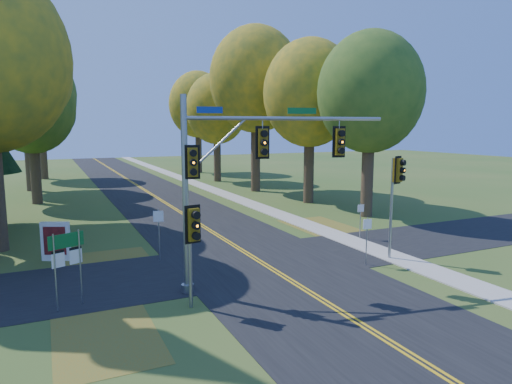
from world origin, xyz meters
name	(u,v)px	position (x,y,z in m)	size (l,w,h in m)	color
ground	(279,274)	(0.00, 0.00, 0.00)	(160.00, 160.00, 0.00)	#2F521D
road_main	(279,274)	(0.00, 0.00, 0.01)	(8.00, 160.00, 0.02)	black
road_cross	(259,261)	(0.00, 2.00, 0.01)	(60.00, 6.00, 0.02)	black
centerline_left	(277,274)	(-0.10, 0.00, 0.03)	(0.10, 160.00, 0.01)	gold
centerline_right	(281,273)	(0.10, 0.00, 0.03)	(0.10, 160.00, 0.01)	gold
sidewalk_east	(392,256)	(6.20, 0.00, 0.03)	(1.60, 160.00, 0.06)	#9E998E
leaf_patch_w_near	(110,267)	(-6.50, 4.00, 0.01)	(4.00, 6.00, 0.00)	brown
leaf_patch_e	(332,230)	(6.80, 6.00, 0.01)	(3.50, 8.00, 0.00)	brown
leaf_patch_w_far	(106,336)	(-7.50, -3.00, 0.01)	(3.00, 5.00, 0.00)	brown
tree_e_a	(370,93)	(11.57, 8.77, 8.53)	(7.20, 7.20, 12.73)	#38281C
tree_e_b	(310,94)	(10.97, 15.58, 8.90)	(7.60, 7.60, 13.33)	#38281C
tree_w_c	(32,106)	(-9.54, 24.47, 7.94)	(6.80, 6.80, 11.91)	#38281C
tree_e_c	(256,80)	(9.88, 23.69, 10.66)	(8.80, 8.80, 15.79)	#38281C
tree_w_d	(26,90)	(-10.13, 33.18, 9.78)	(8.20, 8.20, 14.56)	#38281C
tree_e_d	(217,109)	(9.26, 32.87, 8.24)	(7.00, 7.00, 12.32)	#38281C
tree_w_e	(40,94)	(-8.92, 44.09, 10.07)	(8.40, 8.40, 14.97)	#38281C
tree_e_e	(198,105)	(10.47, 43.58, 9.19)	(7.80, 7.80, 13.74)	#38281C
traffic_mast	(239,166)	(-2.22, -0.85, 4.77)	(8.09, 1.62, 7.42)	gray
east_signal_pole	(397,182)	(5.92, -0.40, 3.74)	(0.55, 0.66, 4.93)	gray
ped_signal_pole	(193,232)	(-4.46, -2.15, 2.72)	(0.58, 0.67, 3.66)	gray
route_sign_cluster	(67,254)	(-8.35, -0.14, 1.91)	(1.17, 0.55, 2.71)	gray
info_kiosk	(56,241)	(-8.62, 6.17, 0.92)	(1.30, 0.73, 1.86)	silver
reg_sign_e_north	(361,215)	(7.06, 3.63, 1.38)	(0.38, 0.07, 2.01)	gray
reg_sign_e_south	(367,233)	(4.20, -0.53, 1.51)	(0.42, 0.09, 2.21)	gray
reg_sign_w	(159,226)	(-4.20, 4.12, 1.69)	(0.46, 0.18, 2.46)	gray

